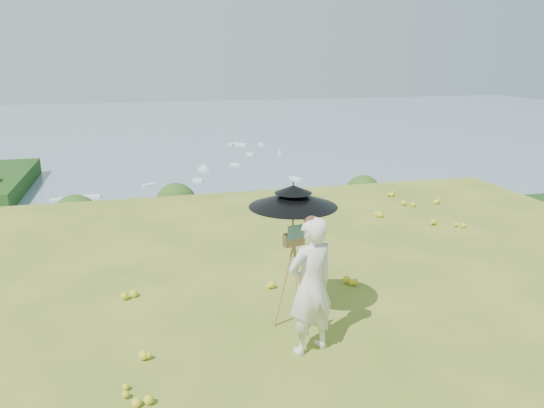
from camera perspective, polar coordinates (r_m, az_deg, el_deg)
name	(u,v)px	position (r m, az deg, el deg)	size (l,w,h in m)	color
ground	(360,289)	(9.14, 9.40, -8.97)	(14.00, 14.00, 0.00)	#577621
shoreline_tier	(169,303)	(91.71, -11.01, -10.37)	(170.00, 28.00, 8.00)	#6A6255
bay_water	(144,142)	(250.45, -13.56, 6.54)	(700.00, 700.00, 0.00)	slate
slope_trees	(188,282)	(46.65, -9.04, -8.29)	(110.00, 50.00, 6.00)	#254D17
harbor_town	(167,266)	(89.08, -11.22, -6.60)	(110.00, 22.00, 5.00)	silver
moored_boats	(109,180)	(172.90, -17.09, 2.45)	(140.00, 140.00, 0.70)	white
wildflowers	(354,279)	(9.32, 8.79, -8.02)	(10.00, 10.50, 0.12)	gold
painter	(311,286)	(6.89, 4.18, -8.76)	(0.68, 0.45, 1.86)	silver
field_easel	(293,278)	(7.46, 2.32, -7.93)	(0.60, 0.60, 1.58)	#8D5E3B
sun_umbrella	(293,213)	(7.17, 2.27, -0.95)	(1.20, 1.20, 0.86)	black
painter_cap	(312,221)	(6.58, 4.33, -1.79)	(0.21, 0.25, 0.10)	#C56C6E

